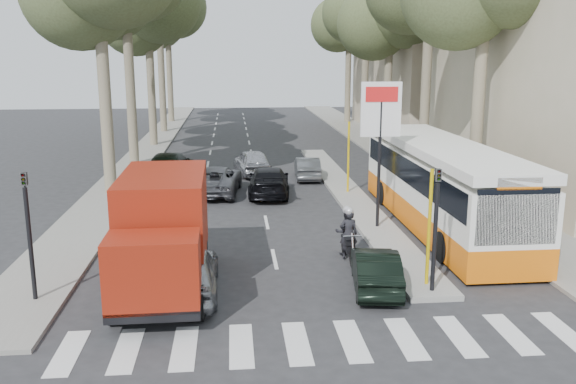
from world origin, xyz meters
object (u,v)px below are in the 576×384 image
motorcycle (347,234)px  dark_hatchback (376,269)px  city_bus (441,183)px  red_truck (163,231)px  silver_hatchback (188,271)px

motorcycle → dark_hatchback: bearing=-83.8°
city_bus → motorcycle: city_bus is taller
red_truck → motorcycle: (5.70, 2.21, -0.92)m
dark_hatchback → motorcycle: 2.76m
red_truck → silver_hatchback: bearing=-38.6°
silver_hatchback → dark_hatchback: bearing=179.5°
city_bus → motorcycle: bearing=-142.4°
silver_hatchback → city_bus: (9.25, 6.06, 1.05)m
dark_hatchback → city_bus: bearing=-115.4°
red_truck → city_bus: bearing=28.3°
city_bus → silver_hatchback: bearing=-147.0°
red_truck → dark_hatchback: bearing=-5.7°
motorcycle → red_truck: bearing=-158.8°
city_bus → motorcycle: (-4.25, -3.30, -0.94)m
city_bus → dark_hatchback: bearing=-123.4°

